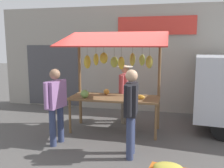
# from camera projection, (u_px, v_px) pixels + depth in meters

# --- Properties ---
(ground_plane) EXTENTS (40.00, 40.00, 0.00)m
(ground_plane) POSITION_uv_depth(u_px,v_px,m) (115.00, 131.00, 6.19)
(ground_plane) COLOR #514F4C
(street_backdrop) EXTENTS (9.00, 0.30, 3.40)m
(street_backdrop) POSITION_uv_depth(u_px,v_px,m) (128.00, 59.00, 8.05)
(street_backdrop) COLOR #9E998E
(street_backdrop) RESTS_ON ground
(market_stall) EXTENTS (2.50, 1.46, 2.50)m
(market_stall) POSITION_uv_depth(u_px,v_px,m) (115.00, 69.00, 6.01)
(market_stall) COLOR brown
(market_stall) RESTS_ON ground
(vendor_with_sunhat) EXTENTS (0.42, 0.69, 1.62)m
(vendor_with_sunhat) POSITION_uv_depth(u_px,v_px,m) (125.00, 89.00, 6.73)
(vendor_with_sunhat) COLOR #726656
(vendor_with_sunhat) RESTS_ON ground
(shopper_with_ponytail) EXTENTS (0.32, 0.69, 1.66)m
(shopper_with_ponytail) POSITION_uv_depth(u_px,v_px,m) (56.00, 101.00, 5.23)
(shopper_with_ponytail) COLOR navy
(shopper_with_ponytail) RESTS_ON ground
(shopper_with_shopping_bag) EXTENTS (0.24, 0.72, 1.70)m
(shopper_with_shopping_bag) POSITION_uv_depth(u_px,v_px,m) (131.00, 107.00, 4.62)
(shopper_with_shopping_bag) COLOR navy
(shopper_with_shopping_bag) RESTS_ON ground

